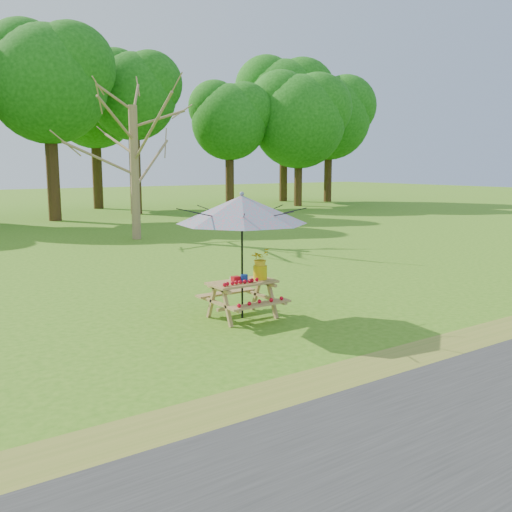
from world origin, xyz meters
TOP-DOWN VIEW (x-y plane):
  - ground at (0.00, 0.00)m, footprint 120.00×120.00m
  - drygrass_strip at (0.00, -2.80)m, footprint 120.00×1.20m
  - bare_tree at (3.00, 11.88)m, footprint 7.23×7.23m
  - picnic_table at (0.14, 0.50)m, footprint 1.20×1.32m
  - patio_umbrella at (0.14, 0.50)m, footprint 2.78×2.78m
  - produce_bins at (0.10, 0.52)m, footprint 0.26×0.33m
  - tomatoes_row at (-0.01, 0.32)m, footprint 0.77×0.13m
  - flower_bucket at (0.52, 0.48)m, footprint 0.42×0.39m

SIDE VIEW (x-z plane):
  - ground at x=0.00m, z-range 0.00..0.00m
  - drygrass_strip at x=0.00m, z-range 0.00..0.01m
  - picnic_table at x=0.14m, z-range -0.01..0.66m
  - tomatoes_row at x=-0.01m, z-range 0.67..0.74m
  - produce_bins at x=0.10m, z-range 0.66..0.79m
  - flower_bucket at x=0.52m, z-range 0.69..1.26m
  - patio_umbrella at x=0.14m, z-range 0.82..3.08m
  - bare_tree at x=3.00m, z-range 1.20..12.38m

